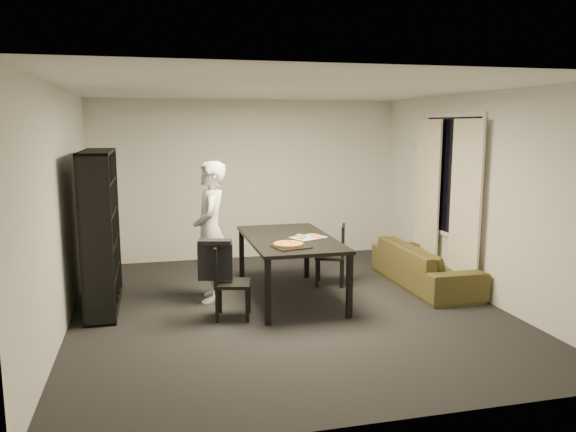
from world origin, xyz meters
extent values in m
cube|color=black|center=(0.00, 0.00, 0.00)|extent=(5.00, 5.50, 0.01)
cube|color=white|center=(0.00, 0.00, 2.60)|extent=(5.00, 5.50, 0.01)
cube|color=silver|center=(0.00, 2.75, 1.30)|extent=(5.00, 0.01, 2.60)
cube|color=silver|center=(0.00, -2.75, 1.30)|extent=(5.00, 0.01, 2.60)
cube|color=silver|center=(-2.50, 0.00, 1.30)|extent=(0.01, 5.50, 2.60)
cube|color=silver|center=(2.50, 0.00, 1.30)|extent=(0.01, 5.50, 2.60)
cube|color=black|center=(2.48, 0.60, 1.50)|extent=(0.02, 1.40, 1.60)
cube|color=white|center=(2.48, 0.60, 1.50)|extent=(0.03, 1.52, 1.72)
cube|color=beige|center=(2.40, 0.08, 1.15)|extent=(0.03, 0.70, 2.25)
cube|color=beige|center=(2.40, 1.12, 1.15)|extent=(0.03, 0.70, 2.25)
cube|color=black|center=(-2.16, 0.60, 0.95)|extent=(0.35, 1.50, 1.90)
cube|color=black|center=(0.13, 0.38, 0.77)|extent=(1.06, 1.90, 0.04)
cube|color=black|center=(-0.35, -0.52, 0.38)|extent=(0.06, 0.06, 0.75)
cube|color=black|center=(0.60, -0.52, 0.38)|extent=(0.06, 0.06, 0.75)
cube|color=black|center=(-0.35, 1.28, 0.38)|extent=(0.06, 0.06, 0.75)
cube|color=black|center=(0.60, 1.28, 0.38)|extent=(0.06, 0.06, 0.75)
cube|color=black|center=(-0.68, -0.18, 0.40)|extent=(0.47, 0.47, 0.04)
cube|color=black|center=(-0.86, -0.14, 0.63)|extent=(0.12, 0.39, 0.42)
cube|color=black|center=(-0.86, -0.14, 0.83)|extent=(0.11, 0.37, 0.05)
cube|color=black|center=(-0.56, -0.39, 0.19)|extent=(0.04, 0.04, 0.38)
cube|color=black|center=(-0.48, -0.06, 0.19)|extent=(0.04, 0.04, 0.38)
cube|color=black|center=(-0.89, -0.31, 0.19)|extent=(0.04, 0.04, 0.38)
cube|color=black|center=(-0.81, 0.02, 0.19)|extent=(0.04, 0.04, 0.38)
cube|color=black|center=(0.82, 0.85, 0.40)|extent=(0.50, 0.50, 0.04)
cube|color=black|center=(0.98, 0.79, 0.63)|extent=(0.17, 0.38, 0.42)
cube|color=black|center=(0.98, 0.79, 0.82)|extent=(0.16, 0.36, 0.05)
cube|color=black|center=(0.72, 1.07, 0.19)|extent=(0.04, 0.04, 0.38)
cube|color=black|center=(0.60, 0.76, 0.19)|extent=(0.04, 0.04, 0.38)
cube|color=black|center=(1.04, 0.95, 0.19)|extent=(0.04, 0.04, 0.38)
cube|color=black|center=(0.92, 0.64, 0.19)|extent=(0.04, 0.04, 0.38)
cube|color=black|center=(-0.88, -0.14, 0.66)|extent=(0.40, 0.16, 0.42)
cube|color=black|center=(-0.88, -0.14, 0.89)|extent=(0.40, 0.24, 0.05)
imported|color=silver|center=(-0.85, 0.54, 0.88)|extent=(0.50, 0.69, 1.76)
cube|color=black|center=(0.00, -0.19, 0.80)|extent=(0.46, 0.41, 0.01)
cylinder|color=#AA6931|center=(-0.02, -0.13, 0.82)|extent=(0.35, 0.35, 0.02)
cylinder|color=yellow|center=(-0.02, -0.13, 0.83)|extent=(0.31, 0.31, 0.01)
cube|color=white|center=(0.35, 0.30, 0.80)|extent=(0.49, 0.44, 0.01)
imported|color=#3C3818|center=(2.08, 0.49, 0.29)|extent=(0.77, 1.96, 0.57)
camera|label=1|loc=(-1.56, -6.35, 2.20)|focal=35.00mm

